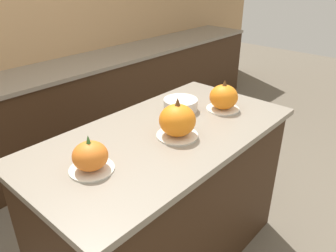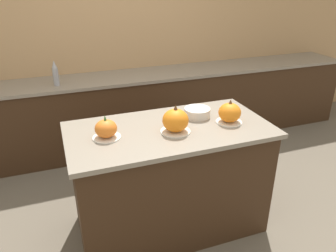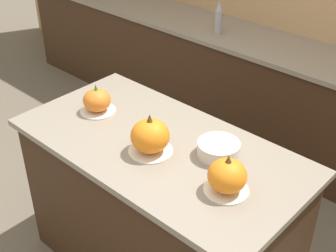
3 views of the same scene
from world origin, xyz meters
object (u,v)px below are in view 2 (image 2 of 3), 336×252
(pumpkin_cake_center, at_px, (176,121))
(bottle_tall, at_px, (55,74))
(pumpkin_cake_right, at_px, (230,113))
(mixing_bowl, at_px, (197,113))
(pumpkin_cake_left, at_px, (106,129))

(pumpkin_cake_center, relative_size, bottle_tall, 0.84)
(pumpkin_cake_center, xyz_separation_m, pumpkin_cake_right, (0.45, 0.01, -0.01))
(bottle_tall, xyz_separation_m, mixing_bowl, (1.02, -1.33, -0.07))
(mixing_bowl, bearing_deg, bottle_tall, 127.45)
(pumpkin_cake_right, bearing_deg, pumpkin_cake_center, -178.32)
(bottle_tall, bearing_deg, mixing_bowl, -52.55)
(pumpkin_cake_center, height_order, bottle_tall, bottle_tall)
(bottle_tall, bearing_deg, pumpkin_cake_right, -51.52)
(pumpkin_cake_left, xyz_separation_m, bottle_tall, (-0.26, 1.45, 0.04))
(pumpkin_cake_left, height_order, pumpkin_cake_center, pumpkin_cake_center)
(pumpkin_cake_center, relative_size, pumpkin_cake_right, 1.09)
(pumpkin_cake_right, relative_size, mixing_bowl, 0.98)
(pumpkin_cake_right, bearing_deg, pumpkin_cake_left, 175.88)
(pumpkin_cake_center, bearing_deg, pumpkin_cake_left, 170.59)
(mixing_bowl, bearing_deg, pumpkin_cake_right, -44.97)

